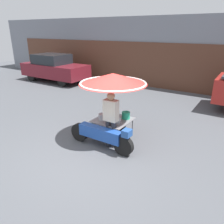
% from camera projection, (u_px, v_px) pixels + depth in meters
% --- Properties ---
extents(ground_plane, '(36.00, 36.00, 0.00)m').
position_uv_depth(ground_plane, '(94.00, 154.00, 5.70)').
color(ground_plane, '#4C4F54').
extents(shopfront_building, '(28.00, 2.06, 3.71)m').
position_uv_depth(shopfront_building, '(188.00, 53.00, 11.65)').
color(shopfront_building, gray).
rests_on(shopfront_building, ground).
extents(vendor_motorcycle_cart, '(1.99, 1.87, 1.94)m').
position_uv_depth(vendor_motorcycle_cart, '(112.00, 89.00, 5.92)').
color(vendor_motorcycle_cart, black).
rests_on(vendor_motorcycle_cart, ground).
extents(vendor_person, '(0.38, 0.22, 1.55)m').
position_uv_depth(vendor_person, '(111.00, 117.00, 5.77)').
color(vendor_person, '#2D2D33').
rests_on(vendor_person, ground).
extents(parked_car, '(4.26, 1.77, 1.64)m').
position_uv_depth(parked_car, '(54.00, 68.00, 13.39)').
color(parked_car, black).
rests_on(parked_car, ground).
extents(potted_plant, '(0.71, 0.71, 0.91)m').
position_uv_depth(potted_plant, '(40.00, 66.00, 16.12)').
color(potted_plant, brown).
rests_on(potted_plant, ground).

